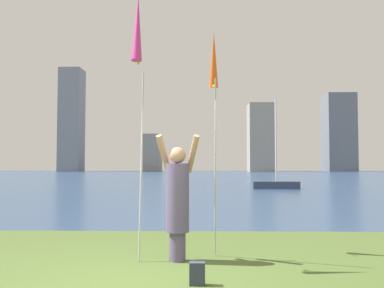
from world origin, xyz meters
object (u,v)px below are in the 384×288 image
at_px(kite_flag_left, 138,36).
at_px(bag, 197,274).
at_px(kite_flag_right, 214,66).
at_px(sailboat_1, 276,183).
at_px(person, 178,198).

relative_size(kite_flag_left, bag, 14.66).
relative_size(kite_flag_right, sailboat_1, 0.66).
bearing_deg(kite_flag_left, kite_flag_right, 42.36).
bearing_deg(kite_flag_right, kite_flag_left, -137.64).
height_order(person, bag, person).
relative_size(person, bag, 7.04).
xyz_separation_m(kite_flag_left, kite_flag_right, (1.18, 1.08, -0.23)).
relative_size(person, kite_flag_left, 0.48).
relative_size(bag, sailboat_1, 0.05).
xyz_separation_m(kite_flag_right, sailboat_1, (4.43, 19.81, -2.85)).
height_order(person, kite_flag_left, kite_flag_left).
bearing_deg(bag, kite_flag_left, 131.79).
xyz_separation_m(bag, sailboat_1, (4.70, 21.91, 0.22)).
relative_size(kite_flag_left, kite_flag_right, 1.08).
height_order(person, sailboat_1, sailboat_1).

